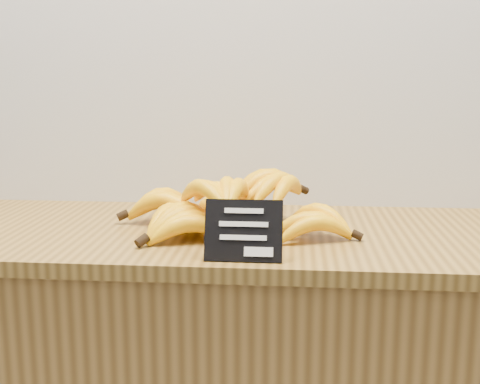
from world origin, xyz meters
name	(u,v)px	position (x,y,z in m)	size (l,w,h in m)	color
counter_top	(242,235)	(0.02, 2.75, 0.92)	(1.52, 0.54, 0.03)	olive
chalkboard_sign	(243,231)	(0.04, 2.53, 0.98)	(0.14, 0.01, 0.11)	black
banana_pile	(223,207)	(-0.02, 2.74, 0.98)	(0.52, 0.35, 0.12)	#FFBE0A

